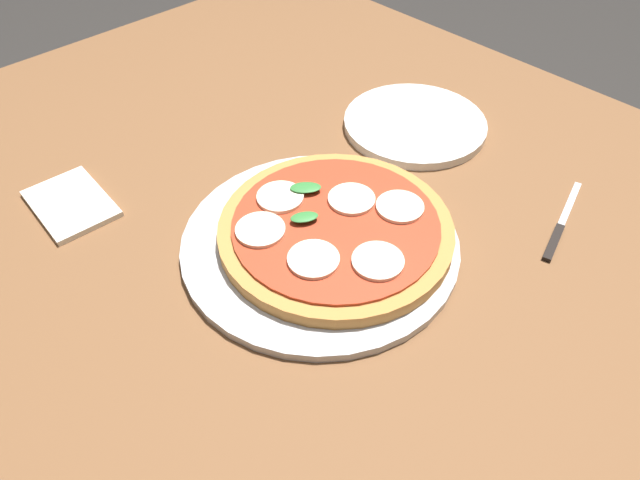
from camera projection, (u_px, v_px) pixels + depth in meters
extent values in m
plane|color=#2D2B28|center=(310.00, 457.00, 1.28)|extent=(6.00, 6.00, 0.00)
cube|color=brown|center=(303.00, 229.00, 0.78)|extent=(1.36, 1.17, 0.04)
cube|color=brown|center=(293.00, 127.00, 1.59)|extent=(0.07, 0.07, 0.68)
cylinder|color=silver|center=(320.00, 242.00, 0.73)|extent=(0.35, 0.35, 0.01)
cylinder|color=#C6843F|center=(333.00, 232.00, 0.72)|extent=(0.29, 0.29, 0.02)
cylinder|color=#B7381E|center=(333.00, 226.00, 0.71)|extent=(0.26, 0.26, 0.00)
cylinder|color=#F4EACC|center=(378.00, 261.00, 0.67)|extent=(0.06, 0.06, 0.00)
cylinder|color=#F4EACC|center=(400.00, 207.00, 0.73)|extent=(0.06, 0.06, 0.00)
cylinder|color=#F4EACC|center=(352.00, 199.00, 0.74)|extent=(0.06, 0.06, 0.00)
cylinder|color=#F4EACC|center=(280.00, 197.00, 0.74)|extent=(0.06, 0.06, 0.00)
cylinder|color=#F4EACC|center=(260.00, 230.00, 0.70)|extent=(0.06, 0.06, 0.00)
cylinder|color=#F4EACC|center=(313.00, 259.00, 0.67)|extent=(0.06, 0.06, 0.00)
ellipsoid|color=#337F38|center=(304.00, 217.00, 0.71)|extent=(0.03, 0.04, 0.00)
ellipsoid|color=#337F38|center=(306.00, 187.00, 0.75)|extent=(0.04, 0.05, 0.00)
cylinder|color=white|center=(415.00, 124.00, 0.92)|extent=(0.22, 0.22, 0.01)
cube|color=white|center=(71.00, 204.00, 0.78)|extent=(0.14, 0.10, 0.01)
cube|color=black|center=(554.00, 242.00, 0.73)|extent=(0.03, 0.07, 0.01)
cube|color=silver|center=(569.00, 204.00, 0.79)|extent=(0.04, 0.10, 0.00)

